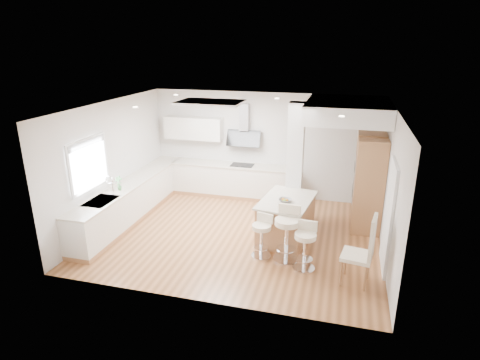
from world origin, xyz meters
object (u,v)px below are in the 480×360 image
(bar_stool_c, at_px, (305,243))
(dining_chair, at_px, (364,249))
(peninsula, at_px, (286,219))
(bar_stool_a, at_px, (262,234))
(bar_stool_b, at_px, (287,231))

(bar_stool_c, relative_size, dining_chair, 0.71)
(peninsula, relative_size, bar_stool_a, 1.86)
(bar_stool_a, relative_size, dining_chair, 0.67)
(peninsula, bearing_deg, bar_stool_a, -103.83)
(bar_stool_a, xyz_separation_m, bar_stool_b, (0.49, -0.01, 0.13))
(peninsula, xyz_separation_m, dining_chair, (1.54, -1.37, 0.23))
(peninsula, xyz_separation_m, bar_stool_a, (-0.34, -0.86, 0.03))
(bar_stool_a, distance_m, bar_stool_b, 0.50)
(dining_chair, bearing_deg, peninsula, 147.69)
(bar_stool_a, distance_m, bar_stool_c, 0.90)
(bar_stool_b, height_order, dining_chair, dining_chair)
(bar_stool_c, bearing_deg, bar_stool_b, 153.24)
(bar_stool_b, distance_m, bar_stool_c, 0.46)
(peninsula, relative_size, bar_stool_c, 1.75)
(bar_stool_b, relative_size, dining_chair, 0.85)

